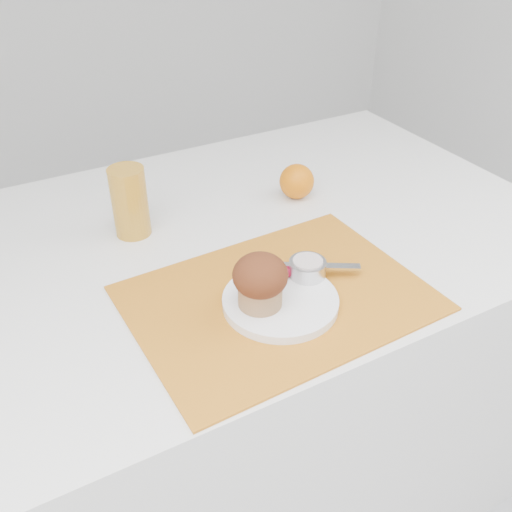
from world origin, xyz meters
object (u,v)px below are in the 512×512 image
muffin (260,280)px  juice_glass (130,202)px  plate (280,301)px  orange (297,181)px  table (249,366)px

muffin → juice_glass: bearing=106.6°
juice_glass → muffin: 0.34m
plate → juice_glass: size_ratio=1.37×
juice_glass → muffin: size_ratio=1.53×
plate → orange: bearing=54.0°
table → orange: 0.44m
table → plate: (-0.07, -0.23, 0.39)m
plate → orange: size_ratio=2.53×
orange → juice_glass: size_ratio=0.54×
plate → orange: orange is taller
table → orange: size_ratio=16.53×
table → juice_glass: (-0.20, 0.09, 0.44)m
table → muffin: muffin is taller
orange → muffin: (-0.25, -0.29, 0.03)m
orange → juice_glass: (-0.35, 0.03, 0.03)m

